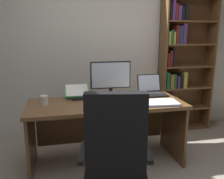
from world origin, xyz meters
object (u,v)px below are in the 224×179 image
(office_chair, at_px, (115,163))
(notepad, at_px, (136,99))
(bookshelf, at_px, (181,67))
(laptop, at_px, (152,91))
(keyboard, at_px, (117,104))
(pen, at_px, (137,98))
(reading_stand_with_book, at_px, (77,92))
(desk, at_px, (105,117))
(open_binder, at_px, (157,103))
(coffee_mug, at_px, (44,100))
(monitor, at_px, (111,79))
(computer_mouse, at_px, (90,105))

(office_chair, height_order, notepad, office_chair)
(bookshelf, height_order, notepad, bookshelf)
(laptop, xyz_separation_m, keyboard, (-0.54, -0.35, -0.04))
(bookshelf, height_order, pen, bookshelf)
(reading_stand_with_book, bearing_deg, keyboard, -45.25)
(desk, bearing_deg, open_binder, -24.59)
(laptop, xyz_separation_m, notepad, (-0.28, -0.19, -0.05))
(desk, height_order, open_binder, open_binder)
(reading_stand_with_book, bearing_deg, coffee_mug, -147.35)
(keyboard, distance_m, notepad, 0.31)
(laptop, height_order, keyboard, laptop)
(keyboard, relative_size, notepad, 2.00)
(bookshelf, distance_m, monitor, 1.39)
(office_chair, height_order, laptop, office_chair)
(office_chair, height_order, computer_mouse, office_chair)
(laptop, bearing_deg, monitor, -179.30)
(computer_mouse, bearing_deg, desk, 44.85)
(computer_mouse, bearing_deg, laptop, 22.89)
(open_binder, bearing_deg, keyboard, 178.92)
(keyboard, height_order, reading_stand_with_book, reading_stand_with_book)
(desk, xyz_separation_m, coffee_mug, (-0.69, -0.03, 0.26))
(office_chair, bearing_deg, coffee_mug, 136.40)
(monitor, relative_size, keyboard, 1.18)
(office_chair, relative_size, computer_mouse, 10.48)
(monitor, relative_size, open_binder, 1.03)
(bookshelf, xyz_separation_m, pen, (-0.97, -0.78, -0.25))
(laptop, distance_m, computer_mouse, 0.91)
(desk, distance_m, laptop, 0.71)
(keyboard, xyz_separation_m, pen, (0.28, 0.16, 0.00))
(monitor, xyz_separation_m, keyboard, (-0.00, -0.35, -0.21))
(monitor, height_order, coffee_mug, monitor)
(open_binder, relative_size, notepad, 2.30)
(office_chair, distance_m, pen, 1.01)
(bookshelf, distance_m, laptop, 0.95)
(keyboard, height_order, pen, keyboard)
(monitor, bearing_deg, notepad, -34.82)
(notepad, bearing_deg, monitor, 145.18)
(reading_stand_with_book, height_order, coffee_mug, reading_stand_with_book)
(desk, xyz_separation_m, monitor, (0.10, 0.15, 0.43))
(bookshelf, xyz_separation_m, notepad, (-0.99, -0.78, -0.26))
(open_binder, bearing_deg, notepad, 136.21)
(pen, bearing_deg, notepad, 180.00)
(keyboard, relative_size, pen, 3.00)
(keyboard, height_order, notepad, keyboard)
(desk, height_order, reading_stand_with_book, reading_stand_with_book)
(desk, height_order, office_chair, office_chair)
(computer_mouse, bearing_deg, bookshelf, 31.24)
(bookshelf, relative_size, computer_mouse, 19.72)
(office_chair, xyz_separation_m, notepad, (0.45, 0.85, 0.30))
(desk, distance_m, pen, 0.44)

